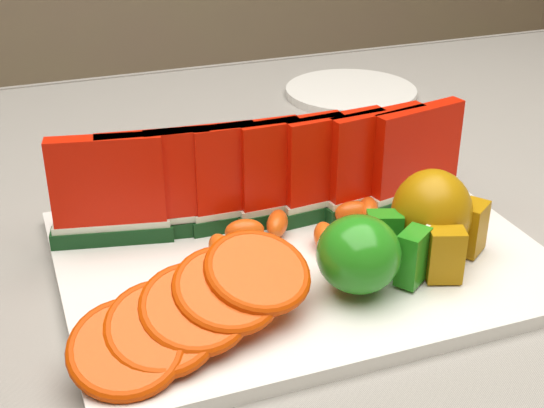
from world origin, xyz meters
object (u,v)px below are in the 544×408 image
(platter, at_px, (300,257))
(side_plate, at_px, (351,92))
(apple_cluster, at_px, (366,253))
(pear_cluster, at_px, (435,216))

(platter, bearing_deg, side_plate, 58.65)
(apple_cluster, bearing_deg, pear_cluster, 18.09)
(pear_cluster, bearing_deg, apple_cluster, -161.91)
(platter, relative_size, pear_cluster, 4.60)
(apple_cluster, relative_size, pear_cluster, 1.16)
(platter, distance_m, apple_cluster, 0.08)
(platter, relative_size, side_plate, 1.81)
(pear_cluster, distance_m, side_plate, 0.45)
(pear_cluster, xyz_separation_m, side_plate, (0.13, 0.43, -0.05))
(side_plate, bearing_deg, platter, -121.35)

